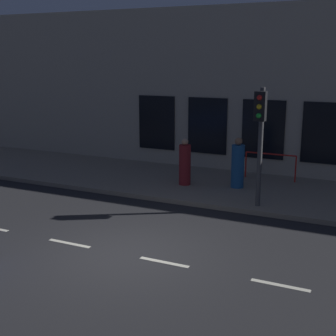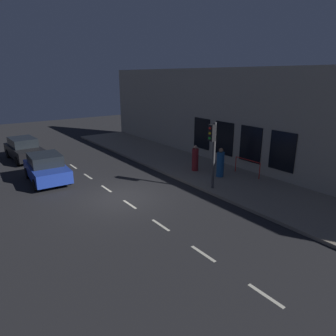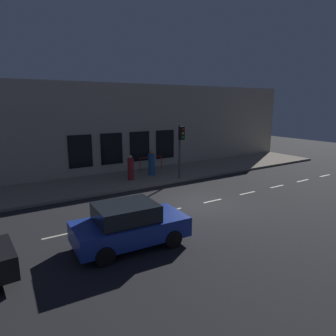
{
  "view_description": "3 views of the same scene",
  "coord_description": "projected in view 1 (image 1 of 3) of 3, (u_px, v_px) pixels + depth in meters",
  "views": [
    {
      "loc": [
        -8.78,
        -5.16,
        4.5
      ],
      "look_at": [
        2.11,
        -0.12,
        1.64
      ],
      "focal_mm": 49.89,
      "sensor_mm": 36.0,
      "label": 1
    },
    {
      "loc": [
        -6.43,
        -12.96,
        5.95
      ],
      "look_at": [
        1.79,
        -1.66,
        1.67
      ],
      "focal_mm": 32.61,
      "sensor_mm": 36.0,
      "label": 2
    },
    {
      "loc": [
        -11.27,
        8.92,
        5.0
      ],
      "look_at": [
        2.95,
        -0.11,
        1.33
      ],
      "focal_mm": 31.79,
      "sensor_mm": 36.0,
      "label": 3
    }
  ],
  "objects": [
    {
      "name": "building_facade",
      "position": [
        238.0,
        92.0,
        17.93
      ],
      "size": [
        0.65,
        32.0,
        6.4
      ],
      "color": "#B2A893",
      "rests_on": "ground"
    },
    {
      "name": "traffic_light",
      "position": [
        260.0,
        126.0,
        13.36
      ],
      "size": [
        0.49,
        0.32,
        3.52
      ],
      "color": "#424244",
      "rests_on": "sidewalk"
    },
    {
      "name": "sidewalk",
      "position": [
        214.0,
        186.0,
        16.4
      ],
      "size": [
        4.5,
        32.0,
        0.15
      ],
      "color": "gray",
      "rests_on": "ground"
    },
    {
      "name": "pedestrian_0",
      "position": [
        238.0,
        165.0,
        15.83
      ],
      "size": [
        0.59,
        0.59,
        1.72
      ],
      "rotation": [
        0.0,
        0.0,
        5.21
      ],
      "color": "#1E5189",
      "rests_on": "sidewalk"
    },
    {
      "name": "lane_centre_line",
      "position": [
        164.0,
        262.0,
        10.49
      ],
      "size": [
        0.12,
        27.2,
        0.01
      ],
      "color": "beige",
      "rests_on": "ground"
    },
    {
      "name": "red_railing",
      "position": [
        270.0,
        161.0,
        16.85
      ],
      "size": [
        0.05,
        1.86,
        0.97
      ],
      "color": "red",
      "rests_on": "sidewalk"
    },
    {
      "name": "ground_plane",
      "position": [
        126.0,
        255.0,
        10.9
      ],
      "size": [
        60.0,
        60.0,
        0.0
      ],
      "primitive_type": "plane",
      "color": "#232326"
    },
    {
      "name": "pedestrian_1",
      "position": [
        185.0,
        164.0,
        16.19
      ],
      "size": [
        0.57,
        0.57,
        1.63
      ],
      "rotation": [
        0.0,
        0.0,
        0.95
      ],
      "color": "maroon",
      "rests_on": "sidewalk"
    }
  ]
}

